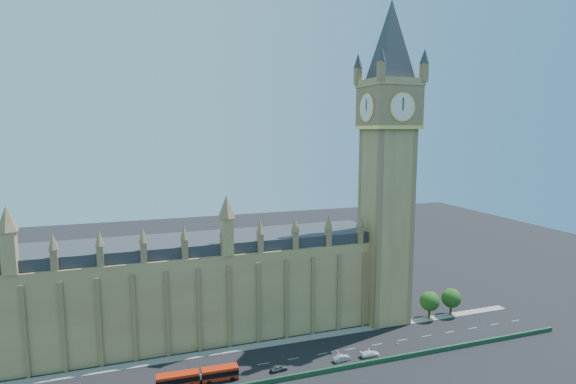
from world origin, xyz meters
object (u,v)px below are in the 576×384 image
object	(u,v)px
red_bus	(198,377)
car_white	(370,354)
car_grey	(279,368)
car_silver	(342,358)

from	to	relation	value
red_bus	car_white	world-z (taller)	red_bus
car_grey	red_bus	bearing A→B (deg)	80.23
red_bus	car_grey	world-z (taller)	red_bus
car_silver	car_grey	bearing A→B (deg)	80.59
red_bus	car_silver	distance (m)	35.72
car_silver	car_white	size ratio (longest dim) A/B	0.92
car_grey	car_silver	distance (m)	16.46
car_grey	car_silver	size ratio (longest dim) A/B	0.91
red_bus	car_white	bearing A→B (deg)	0.21
red_bus	car_white	distance (m)	43.61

